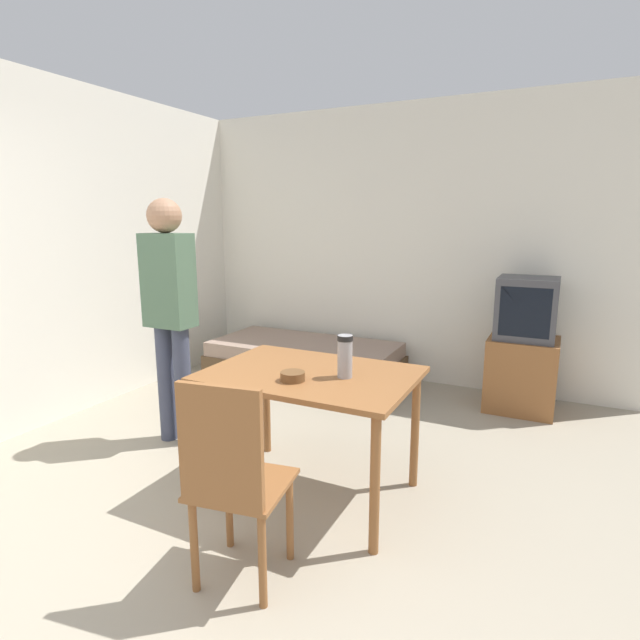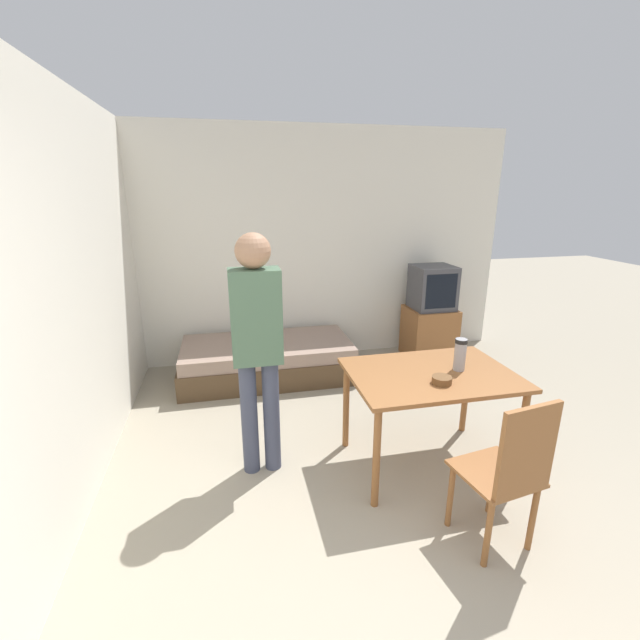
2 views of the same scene
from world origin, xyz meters
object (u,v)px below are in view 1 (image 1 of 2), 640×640
Objects in this scene: thermos_flask at (345,354)px; dining_table at (310,387)px; mate_bowl at (293,376)px; wooden_chair at (232,476)px; daybed at (305,362)px; person_standing at (170,303)px; tv at (523,349)px.

dining_table is at bearing 179.83° from thermos_flask.
mate_bowl is at bearing -94.82° from dining_table.
daybed is at bearing 111.72° from wooden_chair.
wooden_chair reaches higher than dining_table.
person_standing is 1.29m from mate_bowl.
tv reaches higher than daybed.
mate_bowl is at bearing -17.81° from person_standing.
daybed is at bearing 118.80° from dining_table.
daybed is 2.15m from dining_table.
daybed is at bearing 123.66° from thermos_flask.
dining_table is 4.93× the size of thermos_flask.
mate_bowl is at bearing 96.45° from wooden_chair.
mate_bowl is (1.20, -0.39, -0.25)m from person_standing.
wooden_chair is 4.10× the size of thermos_flask.
daybed is at bearing 82.72° from person_standing.
tv is 3.00m from wooden_chair.
person_standing is 7.36× the size of thermos_flask.
wooden_chair is 0.56× the size of person_standing.
dining_table is (-1.00, -2.00, 0.14)m from tv.
mate_bowl is (0.99, -2.02, 0.58)m from daybed.
dining_table is at bearing 85.18° from mate_bowl.
wooden_chair is at bearing -83.55° from mate_bowl.
person_standing is at bearing 170.40° from dining_table.
thermos_flask reaches higher than wooden_chair.
wooden_chair reaches higher than daybed.
wooden_chair reaches higher than mate_bowl.
daybed is at bearing -175.40° from tv.
tv is 4.80× the size of thermos_flask.
person_standing is (-1.28, 1.06, 0.49)m from wooden_chair.
person_standing reaches higher than wooden_chair.
daybed is 2.05m from tv.
dining_table is 0.31m from thermos_flask.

